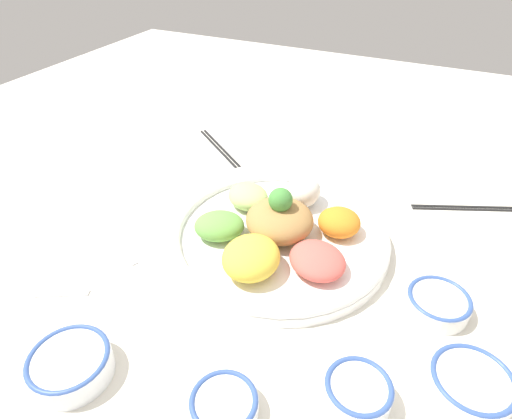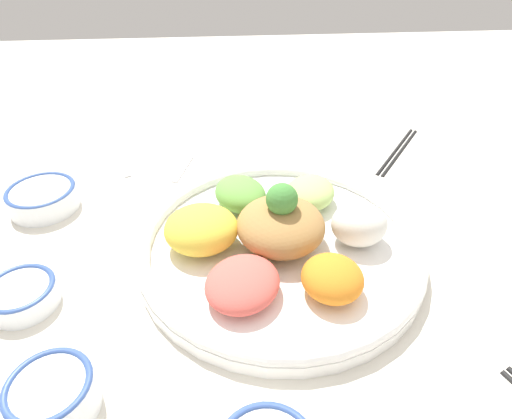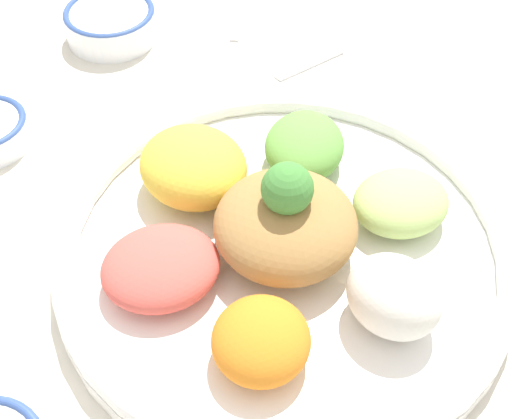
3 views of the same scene
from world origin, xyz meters
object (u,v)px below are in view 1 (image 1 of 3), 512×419
Objects in this scene: sauce_bowl_dark at (71,364)px; chopsticks_pair_far at (219,147)px; sauce_bowl_far at (224,405)px; chopsticks_pair_near at (466,207)px; salad_platter at (279,232)px; rice_bowl_plain at (438,303)px; sauce_bowl_red at (471,385)px; rice_bowl_blue at (357,393)px; serving_spoon_main at (41,294)px; serving_spoon_extra at (107,242)px.

chopsticks_pair_far is (-0.66, -0.14, -0.02)m from sauce_bowl_dark.
sauce_bowl_far reaches higher than chopsticks_pair_near.
salad_platter is 4.71× the size of sauce_bowl_far.
sauce_bowl_red is at bearing 22.49° from rice_bowl_plain.
rice_bowl_plain is 0.37m from sauce_bowl_far.
salad_platter is 0.33m from rice_bowl_blue.
sauce_bowl_red is (0.18, 0.34, -0.01)m from salad_platter.
rice_bowl_plain is at bearing -157.51° from sauce_bowl_red.
sauce_bowl_dark is (0.20, -0.49, 0.00)m from sauce_bowl_red.
chopsticks_pair_far is at bearing -150.07° from sauce_bowl_far.
sauce_bowl_red is at bearing 120.70° from rice_bowl_blue.
sauce_bowl_dark is at bearing -67.85° from sauce_bowl_red.
serving_spoon_main is at bearing -85.86° from rice_bowl_blue.
chopsticks_pair_near is at bearing -176.14° from sauce_bowl_red.
serving_spoon_extra is at bearing -64.44° from salad_platter.
chopsticks_pair_near and chopsticks_pair_far have the same top height.
salad_platter is 4.20× the size of rice_bowl_plain.
sauce_bowl_red is at bearing -179.18° from chopsticks_pair_far.
rice_bowl_blue is at bearing -23.97° from serving_spoon_main.
serving_spoon_extra is at bearing 11.12° from chopsticks_pair_near.
serving_spoon_extra is (-0.03, -0.64, -0.02)m from sauce_bowl_red.
serving_spoon_main is (-0.05, -0.37, -0.02)m from sauce_bowl_far.
sauce_bowl_red reaches higher than serving_spoon_extra.
serving_spoon_main is 0.15m from serving_spoon_extra.
salad_platter is at bearing 158.72° from sauce_bowl_dark.
chopsticks_pair_far is 1.36× the size of serving_spoon_extra.
sauce_bowl_dark reaches higher than serving_spoon_extra.
rice_bowl_plain is at bearing -5.69° from serving_spoon_main.
sauce_bowl_far reaches higher than serving_spoon_extra.
chopsticks_pair_far is 0.58m from serving_spoon_main.
rice_bowl_blue reaches higher than sauce_bowl_red.
rice_bowl_blue is 0.52m from serving_spoon_extra.
serving_spoon_main is (0.29, -0.30, -0.03)m from salad_platter.
sauce_bowl_red is at bearing 112.15° from sauce_bowl_dark.
sauce_bowl_dark is at bearing 31.51° from chopsticks_pair_near.
rice_bowl_blue reaches higher than rice_bowl_plain.
rice_bowl_blue is 0.45× the size of chopsticks_pair_far.
chopsticks_pair_near is at bearing 131.03° from salad_platter.
serving_spoon_extra is (0.41, -0.61, -0.00)m from chopsticks_pair_near.
rice_bowl_plain is 0.64m from serving_spoon_main.
sauce_bowl_dark is at bearing -79.46° from sauce_bowl_far.
sauce_bowl_red is at bearing 120.06° from sauce_bowl_far.
chopsticks_pair_near is at bearing -144.29° from chopsticks_pair_far.
rice_bowl_plain is (-0.13, -0.05, -0.00)m from sauce_bowl_red.
rice_bowl_blue is 0.38m from sauce_bowl_dark.
sauce_bowl_red is 0.66m from serving_spoon_main.
chopsticks_pair_far is (-0.33, -0.58, -0.02)m from rice_bowl_plain.
serving_spoon_main is at bearing -67.58° from rice_bowl_plain.
rice_bowl_blue is at bearing 170.01° from chopsticks_pair_far.
rice_bowl_plain is 1.12× the size of sauce_bowl_far.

